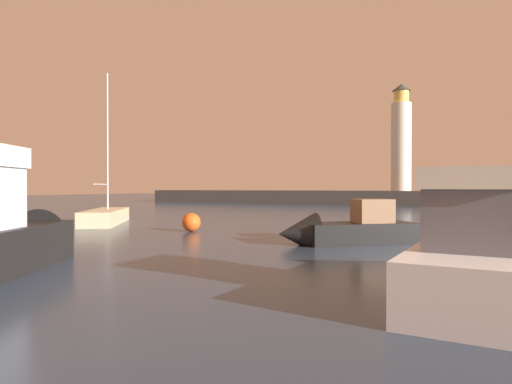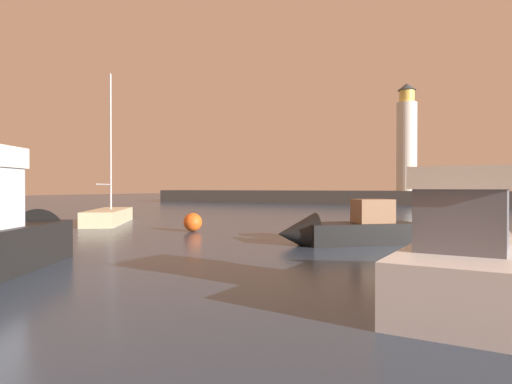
% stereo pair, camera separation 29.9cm
% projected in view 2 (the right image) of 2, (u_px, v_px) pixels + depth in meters
% --- Properties ---
extents(ground_plane, '(220.00, 220.00, 0.00)m').
position_uv_depth(ground_plane, '(360.00, 221.00, 30.40)').
color(ground_plane, '#2D3D51').
extents(breakwater, '(76.08, 5.98, 1.87)m').
position_uv_depth(breakwater, '(414.00, 198.00, 56.69)').
color(breakwater, '#423F3D').
rests_on(breakwater, ground_plane).
extents(lighthouse, '(2.53, 2.53, 13.78)m').
position_uv_depth(lighthouse, '(407.00, 140.00, 57.03)').
color(lighthouse, silver).
rests_on(lighthouse, breakwater).
extents(motorboat_0, '(2.52, 7.08, 3.05)m').
position_uv_depth(motorboat_0, '(469.00, 254.00, 9.66)').
color(motorboat_0, white).
rests_on(motorboat_0, ground_plane).
extents(motorboat_1, '(5.60, 4.83, 2.17)m').
position_uv_depth(motorboat_1, '(341.00, 231.00, 17.94)').
color(motorboat_1, black).
rests_on(motorboat_1, ground_plane).
extents(motorboat_2, '(5.07, 7.56, 3.62)m').
position_uv_depth(motorboat_2, '(2.00, 232.00, 12.35)').
color(motorboat_2, black).
rests_on(motorboat_2, ground_plane).
extents(sailboat_moored, '(5.45, 6.94, 9.69)m').
position_uv_depth(sailboat_moored, '(109.00, 216.00, 28.29)').
color(sailboat_moored, beige).
rests_on(sailboat_moored, ground_plane).
extents(mooring_buoy, '(0.97, 0.97, 0.97)m').
position_uv_depth(mooring_buoy, '(193.00, 222.00, 23.22)').
color(mooring_buoy, '#EA5919').
rests_on(mooring_buoy, ground_plane).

